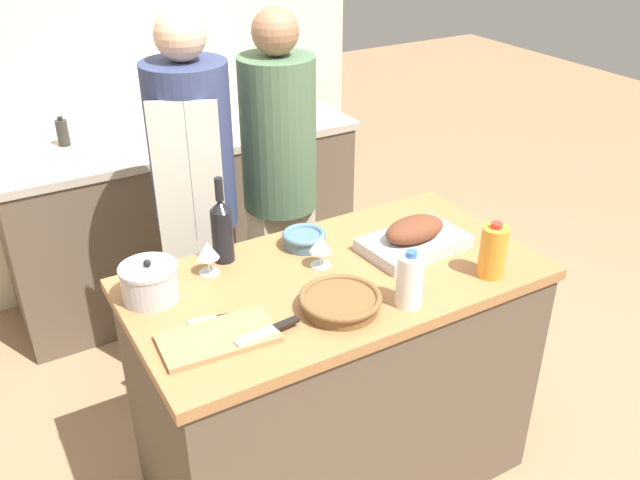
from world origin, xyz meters
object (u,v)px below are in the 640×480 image
at_px(milk_jug, 410,280).
at_px(knife_chef, 270,330).
at_px(wine_bottle_green, 222,229).
at_px(cutting_board, 218,338).
at_px(roasting_pan, 414,237).
at_px(juice_jug, 493,251).
at_px(knife_paring, 213,319).
at_px(person_cook_aproned, 196,196).
at_px(person_cook_guest, 280,180).
at_px(condiment_bottle_extra, 293,109).
at_px(wine_glass_left, 208,251).
at_px(wicker_basket, 340,301).
at_px(mixing_bowl, 304,239).
at_px(wine_glass_right, 320,245).
at_px(condiment_bottle_short, 268,94).
at_px(condiment_bottle_tall, 63,133).
at_px(stock_pot, 150,282).

relative_size(milk_jug, knife_chef, 0.90).
bearing_deg(wine_bottle_green, cutting_board, -115.38).
relative_size(roasting_pan, cutting_board, 1.12).
height_order(juice_jug, knife_paring, juice_jug).
bearing_deg(person_cook_aproned, person_cook_guest, 26.61).
distance_m(condiment_bottle_extra, person_cook_guest, 0.79).
bearing_deg(wine_glass_left, knife_paring, -109.65).
height_order(wicker_basket, knife_chef, wicker_basket).
distance_m(roasting_pan, mixing_bowl, 0.40).
distance_m(milk_jug, wine_glass_right, 0.36).
xyz_separation_m(wine_bottle_green, knife_paring, (-0.17, -0.32, -0.12)).
xyz_separation_m(wicker_basket, wine_glass_right, (0.08, 0.26, 0.05)).
height_order(roasting_pan, knife_paring, roasting_pan).
height_order(condiment_bottle_short, person_cook_guest, person_cook_guest).
xyz_separation_m(knife_paring, person_cook_guest, (0.66, 0.85, -0.01)).
xyz_separation_m(wicker_basket, knife_paring, (-0.36, 0.14, -0.03)).
relative_size(wine_bottle_green, condiment_bottle_short, 1.46).
distance_m(condiment_bottle_tall, person_cook_aproned, 0.98).
xyz_separation_m(condiment_bottle_extra, person_cook_guest, (-0.43, -0.66, -0.07)).
height_order(knife_paring, condiment_bottle_tall, condiment_bottle_tall).
xyz_separation_m(juice_jug, wine_bottle_green, (-0.73, 0.55, 0.03)).
xyz_separation_m(wine_glass_left, knife_chef, (0.02, -0.42, -0.06)).
relative_size(stock_pot, person_cook_guest, 0.11).
relative_size(condiment_bottle_extra, person_cook_guest, 0.09).
bearing_deg(condiment_bottle_extra, wine_glass_left, -128.56).
xyz_separation_m(knife_chef, knife_paring, (-0.11, 0.16, -0.02)).
distance_m(stock_pot, wine_bottle_green, 0.32).
bearing_deg(wine_glass_right, wine_glass_left, 157.06).
bearing_deg(milk_jug, juice_jug, 0.33).
xyz_separation_m(stock_pot, knife_chef, (0.24, -0.37, -0.04)).
bearing_deg(wine_glass_right, knife_paring, -165.54).
bearing_deg(wine_glass_left, person_cook_aproned, 73.22).
bearing_deg(wicker_basket, person_cook_aproned, 95.43).
relative_size(wicker_basket, stock_pot, 1.41).
height_order(wine_bottle_green, wine_glass_left, wine_bottle_green).
bearing_deg(wine_glass_left, cutting_board, -108.27).
relative_size(roasting_pan, condiment_bottle_tall, 2.64).
bearing_deg(roasting_pan, condiment_bottle_short, 81.24).
height_order(juice_jug, milk_jug, juice_jug).
bearing_deg(milk_jug, knife_chef, 170.97).
bearing_deg(wicker_basket, wine_bottle_green, 112.52).
height_order(mixing_bowl, wine_glass_right, wine_glass_right).
relative_size(condiment_bottle_extra, person_cook_aproned, 0.09).
bearing_deg(milk_jug, wine_bottle_green, 125.49).
relative_size(wine_bottle_green, person_cook_aproned, 0.18).
relative_size(knife_chef, condiment_bottle_extra, 1.36).
height_order(cutting_board, condiment_bottle_extra, condiment_bottle_extra).
xyz_separation_m(roasting_pan, condiment_bottle_short, (0.26, 1.69, 0.05)).
distance_m(cutting_board, mixing_bowl, 0.61).
distance_m(knife_chef, knife_paring, 0.19).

